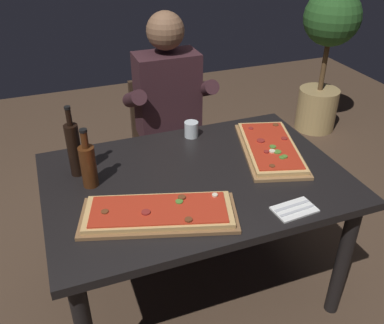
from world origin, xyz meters
The scene contains 11 objects.
ground_plane centered at (0.00, 0.00, 0.00)m, with size 6.40×6.40×0.00m, color #4C3828.
dining_table centered at (0.00, 0.00, 0.64)m, with size 1.40×0.96×0.74m.
pizza_rectangular_front centered at (-0.25, -0.23, 0.76)m, with size 0.69×0.43×0.05m.
pizza_rectangular_left centered at (0.45, 0.08, 0.76)m, with size 0.43×0.62×0.05m.
wine_bottle_dark centered at (-0.47, 0.10, 0.85)m, with size 0.07×0.07×0.29m.
oil_bottle_amber centered at (-0.52, 0.22, 0.88)m, with size 0.06×0.06×0.35m.
tumbler_near_camera centered at (0.12, 0.38, 0.78)m, with size 0.08×0.08×0.09m.
napkin_cutlery_set centered at (0.30, -0.38, 0.74)m, with size 0.19×0.12×0.01m.
diner_chair centered at (0.11, 0.86, 0.49)m, with size 0.44×0.44×0.87m.
seated_diner centered at (0.11, 0.74, 0.74)m, with size 0.53×0.41×1.33m.
potted_plant_corner centered at (1.76, 1.42, 0.76)m, with size 0.48×0.48×1.27m.
Camera 1 is at (-0.59, -1.54, 1.84)m, focal length 39.29 mm.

